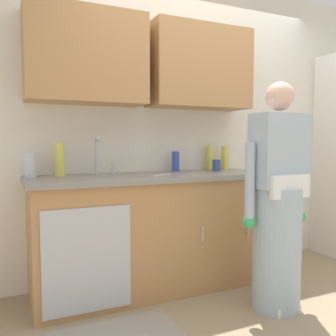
{
  "coord_description": "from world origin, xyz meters",
  "views": [
    {
      "loc": [
        -1.64,
        -2.0,
        1.21
      ],
      "look_at": [
        -0.49,
        0.55,
        1.0
      ],
      "focal_mm": 38.77,
      "sensor_mm": 36.0,
      "label": 1
    }
  ],
  "objects_px": {
    "person_at_sink": "(277,214)",
    "bottle_water_tall": "(176,161)",
    "bottle_cleaner_spray": "(30,165)",
    "bottle_soap": "(225,158)",
    "bottle_water_short": "(60,160)",
    "bottle_dish_liquid": "(210,157)",
    "knife_on_counter": "(162,174)",
    "sink": "(106,178)",
    "cup_by_sink": "(216,165)"
  },
  "relations": [
    {
      "from": "bottle_cleaner_spray",
      "to": "bottle_soap",
      "type": "height_order",
      "value": "bottle_soap"
    },
    {
      "from": "person_at_sink",
      "to": "bottle_water_tall",
      "type": "bearing_deg",
      "value": 112.38
    },
    {
      "from": "sink",
      "to": "bottle_cleaner_spray",
      "type": "distance_m",
      "value": 0.57
    },
    {
      "from": "bottle_water_short",
      "to": "person_at_sink",
      "type": "bearing_deg",
      "value": -31.65
    },
    {
      "from": "sink",
      "to": "cup_by_sink",
      "type": "bearing_deg",
      "value": 4.04
    },
    {
      "from": "bottle_water_tall",
      "to": "knife_on_counter",
      "type": "xyz_separation_m",
      "value": [
        -0.25,
        -0.27,
        -0.09
      ]
    },
    {
      "from": "bottle_cleaner_spray",
      "to": "bottle_water_short",
      "type": "distance_m",
      "value": 0.21
    },
    {
      "from": "bottle_soap",
      "to": "bottle_water_short",
      "type": "distance_m",
      "value": 1.52
    },
    {
      "from": "person_at_sink",
      "to": "cup_by_sink",
      "type": "relative_size",
      "value": 16.09
    },
    {
      "from": "bottle_water_tall",
      "to": "cup_by_sink",
      "type": "height_order",
      "value": "bottle_water_tall"
    },
    {
      "from": "sink",
      "to": "person_at_sink",
      "type": "xyz_separation_m",
      "value": [
        1.06,
        -0.71,
        -0.23
      ]
    },
    {
      "from": "sink",
      "to": "cup_by_sink",
      "type": "xyz_separation_m",
      "value": [
        1.03,
        0.07,
        0.06
      ]
    },
    {
      "from": "person_at_sink",
      "to": "bottle_dish_liquid",
      "type": "bearing_deg",
      "value": 90.28
    },
    {
      "from": "bottle_dish_liquid",
      "to": "knife_on_counter",
      "type": "height_order",
      "value": "bottle_dish_liquid"
    },
    {
      "from": "sink",
      "to": "person_at_sink",
      "type": "relative_size",
      "value": 0.31
    },
    {
      "from": "sink",
      "to": "cup_by_sink",
      "type": "relative_size",
      "value": 4.97
    },
    {
      "from": "bottle_water_short",
      "to": "cup_by_sink",
      "type": "relative_size",
      "value": 2.55
    },
    {
      "from": "sink",
      "to": "bottle_water_tall",
      "type": "relative_size",
      "value": 2.82
    },
    {
      "from": "person_at_sink",
      "to": "knife_on_counter",
      "type": "relative_size",
      "value": 6.75
    },
    {
      "from": "sink",
      "to": "person_at_sink",
      "type": "bearing_deg",
      "value": -33.81
    },
    {
      "from": "bottle_dish_liquid",
      "to": "cup_by_sink",
      "type": "distance_m",
      "value": 0.17
    },
    {
      "from": "sink",
      "to": "bottle_soap",
      "type": "bearing_deg",
      "value": 8.99
    },
    {
      "from": "cup_by_sink",
      "to": "sink",
      "type": "bearing_deg",
      "value": -175.96
    },
    {
      "from": "bottle_dish_liquid",
      "to": "bottle_water_short",
      "type": "height_order",
      "value": "bottle_water_short"
    },
    {
      "from": "bottle_water_short",
      "to": "sink",
      "type": "bearing_deg",
      "value": -23.88
    },
    {
      "from": "knife_on_counter",
      "to": "person_at_sink",
      "type": "bearing_deg",
      "value": 101.33
    },
    {
      "from": "cup_by_sink",
      "to": "person_at_sink",
      "type": "bearing_deg",
      "value": -88.18
    },
    {
      "from": "sink",
      "to": "knife_on_counter",
      "type": "distance_m",
      "value": 0.44
    },
    {
      "from": "bottle_soap",
      "to": "bottle_dish_liquid",
      "type": "xyz_separation_m",
      "value": [
        -0.15,
        0.04,
        0.0
      ]
    },
    {
      "from": "bottle_water_tall",
      "to": "bottle_water_short",
      "type": "xyz_separation_m",
      "value": [
        -1.01,
        -0.05,
        0.04
      ]
    },
    {
      "from": "bottle_cleaner_spray",
      "to": "bottle_soap",
      "type": "xyz_separation_m",
      "value": [
        1.73,
        0.04,
        0.02
      ]
    },
    {
      "from": "bottle_soap",
      "to": "bottle_dish_liquid",
      "type": "bearing_deg",
      "value": 166.06
    },
    {
      "from": "person_at_sink",
      "to": "bottle_water_short",
      "type": "xyz_separation_m",
      "value": [
        -1.38,
        0.85,
        0.38
      ]
    },
    {
      "from": "bottle_cleaner_spray",
      "to": "person_at_sink",
      "type": "bearing_deg",
      "value": -28.29
    },
    {
      "from": "sink",
      "to": "bottle_soap",
      "type": "relative_size",
      "value": 2.22
    },
    {
      "from": "bottle_cleaner_spray",
      "to": "knife_on_counter",
      "type": "distance_m",
      "value": 1.0
    },
    {
      "from": "bottle_water_short",
      "to": "bottle_dish_liquid",
      "type": "bearing_deg",
      "value": 3.41
    },
    {
      "from": "bottle_water_tall",
      "to": "bottle_cleaner_spray",
      "type": "height_order",
      "value": "bottle_cleaner_spray"
    },
    {
      "from": "bottle_cleaner_spray",
      "to": "knife_on_counter",
      "type": "relative_size",
      "value": 0.76
    },
    {
      "from": "sink",
      "to": "bottle_cleaner_spray",
      "type": "bearing_deg",
      "value": 164.42
    },
    {
      "from": "bottle_cleaner_spray",
      "to": "bottle_soap",
      "type": "relative_size",
      "value": 0.81
    },
    {
      "from": "sink",
      "to": "bottle_water_tall",
      "type": "height_order",
      "value": "sink"
    },
    {
      "from": "bottle_dish_liquid",
      "to": "knife_on_counter",
      "type": "relative_size",
      "value": 0.97
    },
    {
      "from": "bottle_cleaner_spray",
      "to": "bottle_water_short",
      "type": "xyz_separation_m",
      "value": [
        0.21,
        -0.01,
        0.04
      ]
    },
    {
      "from": "bottle_cleaner_spray",
      "to": "bottle_dish_liquid",
      "type": "xyz_separation_m",
      "value": [
        1.59,
        0.08,
        0.03
      ]
    },
    {
      "from": "sink",
      "to": "bottle_dish_liquid",
      "type": "xyz_separation_m",
      "value": [
        1.05,
        0.23,
        0.13
      ]
    },
    {
      "from": "bottle_water_short",
      "to": "knife_on_counter",
      "type": "distance_m",
      "value": 0.8
    },
    {
      "from": "bottle_cleaner_spray",
      "to": "bottle_water_short",
      "type": "height_order",
      "value": "bottle_water_short"
    },
    {
      "from": "bottle_water_tall",
      "to": "bottle_dish_liquid",
      "type": "bearing_deg",
      "value": 4.2
    },
    {
      "from": "knife_on_counter",
      "to": "bottle_water_tall",
      "type": "bearing_deg",
      "value": -165.73
    }
  ]
}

